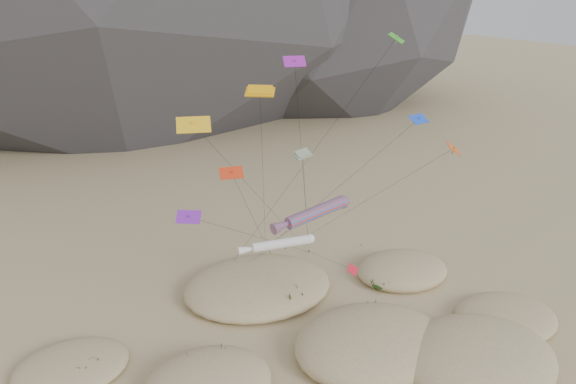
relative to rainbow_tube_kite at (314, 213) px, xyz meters
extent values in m
plane|color=#CCB789|center=(-2.67, -12.01, -10.26)|extent=(500.00, 500.00, 0.00)
ellipsoid|color=#CCB789|center=(7.93, -15.12, -9.38)|extent=(14.33, 12.18, 3.95)
ellipsoid|color=#CCB789|center=(-13.90, -7.67, -9.58)|extent=(10.68, 9.08, 3.04)
ellipsoid|color=#CCB789|center=(0.97, -9.40, -9.41)|extent=(14.48, 12.31, 3.80)
ellipsoid|color=#CCB789|center=(15.55, -11.16, -9.80)|extent=(10.51, 8.94, 2.06)
ellipsoid|color=#CCB789|center=(-4.01, 4.93, -9.59)|extent=(16.12, 13.70, 3.00)
ellipsoid|color=#CCB789|center=(12.21, 1.04, -9.65)|extent=(10.78, 9.16, 2.74)
ellipsoid|color=#CCB789|center=(-23.67, -0.13, -9.87)|extent=(9.70, 8.24, 1.74)
ellipsoid|color=black|center=(7.98, -15.98, -9.26)|extent=(2.80, 2.40, 0.84)
ellipsoid|color=black|center=(-13.19, -5.53, -9.46)|extent=(3.12, 2.67, 0.94)
ellipsoid|color=black|center=(-12.10, -5.89, -9.56)|extent=(2.15, 1.84, 0.65)
ellipsoid|color=black|center=(-1.00, -8.51, -9.16)|extent=(3.58, 3.06, 1.07)
ellipsoid|color=black|center=(3.21, -6.11, -9.26)|extent=(2.96, 2.53, 0.89)
ellipsoid|color=black|center=(-1.54, -11.19, -9.36)|extent=(2.82, 2.41, 0.84)
ellipsoid|color=black|center=(15.10, -10.28, -9.66)|extent=(2.40, 2.06, 0.72)
ellipsoid|color=black|center=(-5.87, 2.61, -9.26)|extent=(2.77, 2.37, 0.83)
ellipsoid|color=black|center=(-2.69, 0.85, -9.36)|extent=(2.70, 2.31, 0.81)
ellipsoid|color=black|center=(11.51, 1.40, -9.56)|extent=(2.62, 2.24, 0.78)
ellipsoid|color=black|center=(8.09, -0.67, -9.66)|extent=(2.05, 1.76, 0.62)
ellipsoid|color=black|center=(-23.27, -1.14, -9.76)|extent=(2.40, 2.05, 0.72)
ellipsoid|color=black|center=(-22.41, -0.82, -9.86)|extent=(2.27, 1.94, 0.68)
cylinder|color=#3F2D1E|center=(-6.91, 7.18, -10.11)|extent=(0.08, 0.08, 0.30)
cylinder|color=#3F2D1E|center=(-2.59, 11.23, -10.11)|extent=(0.08, 0.08, 0.30)
cylinder|color=#3F2D1E|center=(0.87, 12.29, -10.11)|extent=(0.08, 0.08, 0.30)
cylinder|color=#3F2D1E|center=(3.22, 12.88, -10.11)|extent=(0.08, 0.08, 0.30)
cylinder|color=#3F2D1E|center=(5.44, 10.77, -10.11)|extent=(0.08, 0.08, 0.30)
cylinder|color=#3F2D1E|center=(-5.92, 10.19, -10.11)|extent=(0.08, 0.08, 0.30)
cylinder|color=#3F2D1E|center=(12.19, 9.40, -10.11)|extent=(0.08, 0.08, 0.30)
cylinder|color=#3F2D1E|center=(-10.28, 9.03, -10.11)|extent=(0.08, 0.08, 0.30)
cylinder|color=red|center=(0.32, 0.05, 0.04)|extent=(7.06, 2.38, 1.97)
sphere|color=red|center=(3.70, 0.61, 0.31)|extent=(1.32, 1.32, 1.32)
cone|color=red|center=(-3.40, -0.57, -0.31)|extent=(2.99, 1.58, 1.41)
cylinder|color=black|center=(-0.93, 6.31, -5.11)|extent=(2.53, 12.53, 10.32)
cylinder|color=silver|center=(-5.75, -4.74, 0.02)|extent=(5.08, 2.00, 1.15)
sphere|color=silver|center=(-3.32, -5.34, 0.22)|extent=(0.84, 0.84, 0.84)
cone|color=silver|center=(-8.41, -4.07, -0.23)|extent=(2.16, 1.20, 0.86)
cylinder|color=black|center=(-4.52, 3.25, -5.12)|extent=(2.48, 16.00, 10.30)
cube|color=orange|center=(-5.70, -0.47, 12.39)|extent=(2.62, 2.23, 0.74)
cube|color=orange|center=(-5.70, -0.47, 12.58)|extent=(2.19, 1.84, 0.72)
cylinder|color=black|center=(-2.46, 6.54, 1.06)|extent=(6.51, 14.04, 22.67)
cube|color=#FD5C1A|center=(-1.00, 0.55, 5.93)|extent=(2.34, 1.72, 0.61)
cube|color=#FD5C1A|center=(-1.00, 0.55, 6.12)|extent=(1.97, 1.41, 0.60)
cylinder|color=black|center=(3.37, 8.01, -2.17)|extent=(8.77, 14.95, 16.21)
cube|color=#DA490B|center=(13.44, -3.82, 5.83)|extent=(2.39, 2.67, 0.89)
cube|color=#DA490B|center=(13.44, -3.82, 5.68)|extent=(0.38, 0.38, 0.82)
cylinder|color=black|center=(8.33, 4.53, -2.19)|extent=(10.25, 16.72, 16.06)
cube|color=gold|center=(-12.42, -2.97, 10.81)|extent=(2.90, 2.02, 1.01)
cube|color=gold|center=(-12.42, -2.97, 10.66)|extent=(0.39, 0.38, 0.89)
cylinder|color=black|center=(-3.49, 3.90, 0.30)|extent=(17.88, 13.77, 21.04)
cube|color=purple|center=(-12.53, -0.18, 2.04)|extent=(2.37, 1.99, 0.87)
cube|color=purple|center=(-12.53, -0.18, 1.89)|extent=(0.36, 0.37, 0.72)
cylinder|color=black|center=(-3.54, 5.29, -4.09)|extent=(17.99, 10.98, 12.28)
cube|color=red|center=(-9.04, -1.80, 6.04)|extent=(2.16, 1.36, 0.81)
cube|color=red|center=(-9.04, -1.80, 5.89)|extent=(0.28, 0.30, 0.68)
cylinder|color=black|center=(-4.08, 5.25, -2.09)|extent=(9.93, 14.12, 16.27)
cube|color=blue|center=(10.95, -1.25, 8.49)|extent=(2.29, 1.56, 0.73)
cube|color=blue|center=(10.95, -1.25, 8.34)|extent=(0.29, 0.24, 0.72)
cylinder|color=black|center=(4.18, 4.99, -0.86)|extent=(13.57, 12.51, 18.73)
cube|color=red|center=(1.11, -5.58, -3.76)|extent=(1.62, 1.68, 0.53)
cube|color=red|center=(1.11, -5.58, -3.91)|extent=(0.23, 0.23, 0.53)
cylinder|color=black|center=(3.28, 2.59, -6.99)|extent=(4.35, 16.36, 6.48)
cube|color=purple|center=(-2.28, -0.20, 14.71)|extent=(2.09, 1.36, 0.86)
cube|color=purple|center=(-2.28, -0.20, 14.56)|extent=(0.30, 0.35, 0.63)
cylinder|color=black|center=(1.58, 5.29, 2.25)|extent=(7.75, 11.00, 24.94)
cube|color=green|center=(9.03, 0.63, 16.16)|extent=(2.73, 2.78, 0.87)
cube|color=green|center=(9.03, 0.63, 16.01)|extent=(0.37, 0.37, 0.88)
cylinder|color=black|center=(1.55, 5.41, 2.97)|extent=(14.98, 9.59, 26.39)
camera|label=1|loc=(-24.64, -44.14, 21.07)|focal=35.00mm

